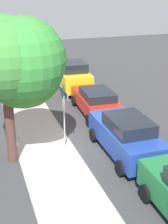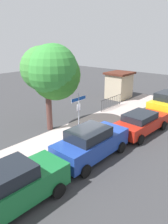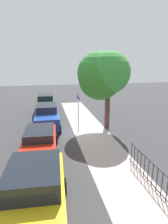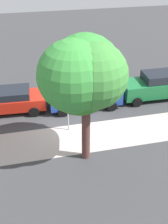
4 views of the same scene
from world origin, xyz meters
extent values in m
plane|color=#38383A|center=(0.00, 0.00, 0.00)|extent=(60.00, 60.00, 0.00)
cube|color=#B3A39D|center=(2.00, 1.30, 0.00)|extent=(24.00, 2.60, 0.00)
cylinder|color=#9EA0A5|center=(0.28, 0.40, 1.50)|extent=(0.07, 0.07, 2.99)
cube|color=#144799|center=(0.28, 0.40, 2.61)|extent=(1.29, 0.02, 0.22)
cube|color=white|center=(0.28, 0.40, 2.61)|extent=(1.32, 0.02, 0.25)
cube|color=silver|center=(0.28, 0.42, 2.06)|extent=(0.32, 0.02, 0.42)
cylinder|color=#54332D|center=(-0.16, 2.83, 1.47)|extent=(0.40, 0.40, 2.95)
sphere|color=#3D8938|center=(-0.51, 2.79, 4.38)|extent=(2.91, 2.91, 2.91)
sphere|color=green|center=(0.34, 2.70, 4.40)|extent=(3.11, 3.11, 3.11)
sphere|color=#327925|center=(-0.03, 2.13, 3.97)|extent=(3.28, 3.28, 3.28)
sphere|color=#368C37|center=(-0.29, 2.12, 4.30)|extent=(3.31, 3.31, 3.31)
cube|color=#1B6D36|center=(-6.00, -1.96, 0.80)|extent=(4.45, 1.82, 0.96)
cube|color=black|center=(-6.26, -1.96, 1.55)|extent=(2.15, 1.57, 0.54)
cylinder|color=black|center=(-4.48, -1.13, 0.32)|extent=(0.64, 0.23, 0.64)
cylinder|color=black|center=(-4.52, -2.86, 0.32)|extent=(0.64, 0.23, 0.64)
cylinder|color=black|center=(-7.52, -2.79, 0.32)|extent=(0.64, 0.23, 0.64)
cube|color=#1F3D99|center=(-1.20, -1.91, 0.80)|extent=(4.56, 1.85, 0.95)
cube|color=black|center=(-1.47, -1.91, 1.54)|extent=(2.20, 1.60, 0.53)
cylinder|color=black|center=(0.36, -1.04, 0.32)|extent=(0.64, 0.23, 0.64)
cylinder|color=black|center=(0.33, -2.83, 0.32)|extent=(0.64, 0.23, 0.64)
cylinder|color=black|center=(-2.73, -1.00, 0.32)|extent=(0.64, 0.23, 0.64)
cylinder|color=black|center=(-2.76, -2.79, 0.32)|extent=(0.64, 0.23, 0.64)
cube|color=red|center=(3.60, -2.39, 0.69)|extent=(4.74, 2.04, 0.73)
cube|color=black|center=(3.32, -2.38, 1.27)|extent=(2.32, 1.69, 0.44)
cylinder|color=black|center=(2.07, -1.42, 0.32)|extent=(0.65, 0.26, 0.64)
cylinder|color=black|center=(1.97, -3.20, 0.32)|extent=(0.65, 0.26, 0.64)
camera|label=1|loc=(-12.34, 3.82, 6.97)|focal=50.97mm
camera|label=2|loc=(-9.25, -8.39, 6.19)|focal=34.22mm
camera|label=3|loc=(13.41, -1.94, 5.15)|focal=29.60mm
camera|label=4|loc=(2.21, 12.81, 9.20)|focal=43.54mm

